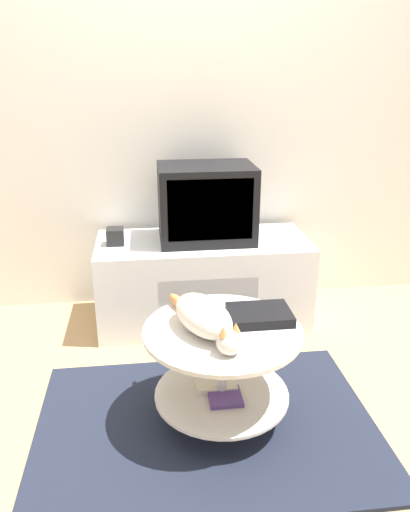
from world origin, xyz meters
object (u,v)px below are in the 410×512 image
Objects in this scene: dvd_box at (259,315)px; cat at (205,317)px; tv at (206,203)px; speaker at (115,236)px.

cat is at bearing -162.13° from dvd_box.
cat is (-0.24, -0.08, 0.04)m from dvd_box.
cat is (-0.13, -0.97, -0.20)m from tv.
dvd_box is 0.25m from cat.
speaker is 1.08m from dvd_box.
tv is 1.00m from cat.
speaker is 0.36× the size of dvd_box.
tv is 2.05× the size of dvd_box.
cat is (0.39, -0.95, -0.03)m from speaker.
speaker is at bearing -177.24° from tv.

